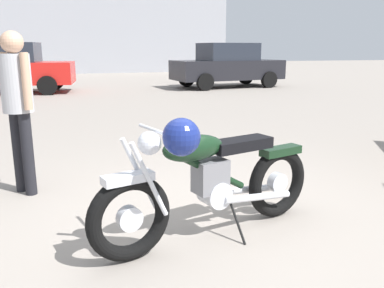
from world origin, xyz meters
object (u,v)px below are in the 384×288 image
Objects in this scene: dark_sedan_left at (8,68)px; silver_sedan_mid at (227,65)px; vintage_motorcycle at (209,180)px; bystander at (17,97)px.

dark_sedan_left and silver_sedan_mid have the same top height.
dark_sedan_left is at bearing -7.96° from silver_sedan_mid.
bystander is at bearing -61.86° from vintage_motorcycle.
vintage_motorcycle is at bearing 61.02° from silver_sedan_mid.
silver_sedan_mid is (5.97, 10.50, -0.18)m from bystander.
dark_sedan_left reaches higher than bystander.
dark_sedan_left is (-1.84, 10.38, -0.18)m from bystander.
vintage_motorcycle is 2.22m from bystander.
silver_sedan_mid is (7.81, 0.12, 0.00)m from dark_sedan_left.
vintage_motorcycle is 12.36m from dark_sedan_left.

